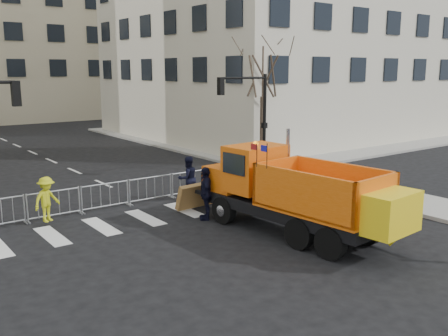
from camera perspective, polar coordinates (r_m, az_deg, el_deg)
ground at (r=15.88m, az=4.12°, el=-9.62°), size 120.00×120.00×0.00m
sidewalk_back at (r=22.66m, az=-10.10°, el=-3.18°), size 64.00×5.00×0.15m
traffic_light_right at (r=27.75m, az=4.64°, el=5.08°), size 0.18×0.18×5.40m
crowd_barriers at (r=21.44m, az=-10.84°, el=-2.73°), size 12.60×0.60×1.10m
street_tree at (r=28.87m, az=4.40°, el=7.42°), size 3.00×3.00×7.50m
plow_truck at (r=17.19m, az=8.26°, el=-2.62°), size 3.31×9.24×3.52m
cop_a at (r=19.68m, az=0.83°, el=-3.01°), size 0.69×0.57×1.61m
cop_b at (r=21.81m, az=-4.15°, el=-1.19°), size 0.99×0.79×1.94m
cop_c at (r=18.95m, az=-2.10°, el=-2.91°), size 1.02×1.28×2.04m
worker at (r=19.33m, az=-19.60°, el=-3.39°), size 1.23×0.99×1.67m
newspaper_box at (r=22.57m, az=-0.57°, el=-1.44°), size 0.53×0.49×1.10m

